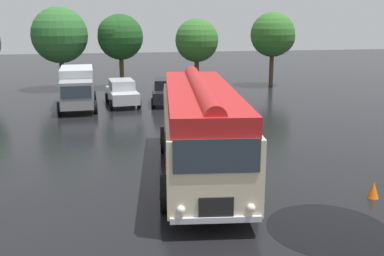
{
  "coord_description": "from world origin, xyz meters",
  "views": [
    {
      "loc": [
        -3.37,
        -15.56,
        5.61
      ],
      "look_at": [
        -0.12,
        1.24,
        1.4
      ],
      "focal_mm": 42.0,
      "sensor_mm": 36.0,
      "label": 1
    }
  ],
  "objects": [
    {
      "name": "box_van",
      "position": [
        -5.16,
        13.59,
        1.36
      ],
      "size": [
        2.47,
        5.83,
        2.5
      ],
      "color": "#B2B7BC",
      "rests_on": "ground"
    },
    {
      "name": "tree_left_of_centre",
      "position": [
        -6.65,
        21.31,
        4.37
      ],
      "size": [
        4.34,
        4.34,
        6.48
      ],
      "color": "#4C3823",
      "rests_on": "ground"
    },
    {
      "name": "car_near_left",
      "position": [
        -2.34,
        13.99,
        0.85
      ],
      "size": [
        2.25,
        4.34,
        1.66
      ],
      "color": "#B7BABF",
      "rests_on": "ground"
    },
    {
      "name": "tree_right_of_centre",
      "position": [
        3.98,
        20.64,
        3.83
      ],
      "size": [
        3.5,
        3.5,
        5.58
      ],
      "color": "#4C3823",
      "rests_on": "ground"
    },
    {
      "name": "tree_far_right",
      "position": [
        10.55,
        20.39,
        4.18
      ],
      "size": [
        3.84,
        3.67,
        6.1
      ],
      "color": "#4C3823",
      "rests_on": "ground"
    },
    {
      "name": "tree_centre",
      "position": [
        -2.18,
        21.11,
        4.2
      ],
      "size": [
        3.61,
        3.61,
        5.93
      ],
      "color": "#4C3823",
      "rests_on": "ground"
    },
    {
      "name": "puddle_patch",
      "position": [
        2.42,
        -5.23,
        0.0
      ],
      "size": [
        3.35,
        3.35,
        0.01
      ],
      "primitive_type": "cylinder",
      "color": "black",
      "rests_on": "ground"
    },
    {
      "name": "car_mid_left",
      "position": [
        0.59,
        13.89,
        0.85
      ],
      "size": [
        2.38,
        4.39,
        1.66
      ],
      "color": "black",
      "rests_on": "ground"
    },
    {
      "name": "traffic_cone",
      "position": [
        4.88,
        -3.47,
        0.28
      ],
      "size": [
        0.36,
        0.36,
        0.55
      ],
      "primitive_type": "cone",
      "color": "orange",
      "rests_on": "ground"
    },
    {
      "name": "vintage_bus",
      "position": [
        -0.12,
        -0.27,
        1.89
      ],
      "size": [
        3.75,
        10.33,
        3.49
      ],
      "color": "beige",
      "rests_on": "ground"
    },
    {
      "name": "ground_plane",
      "position": [
        0.0,
        0.0,
        0.0
      ],
      "size": [
        120.0,
        120.0,
        0.0
      ],
      "primitive_type": "plane",
      "color": "black"
    }
  ]
}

